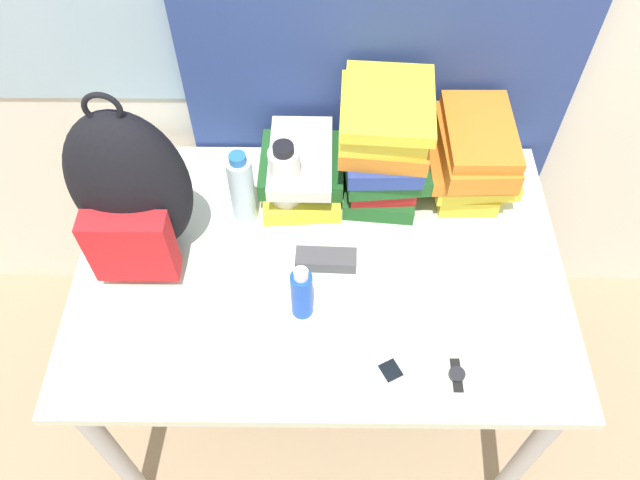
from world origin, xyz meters
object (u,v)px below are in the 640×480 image
book_stack_center (383,143)px  sports_bottle (285,181)px  wristwatch (457,375)px  backpack (131,192)px  book_stack_right (472,157)px  book_stack_left (301,170)px  sunglasses_case (326,260)px  cell_phone (390,372)px  sunscreen_bottle (302,293)px  water_bottle (242,189)px

book_stack_center → sports_bottle: 0.26m
book_stack_center → wristwatch: size_ratio=4.01×
backpack → book_stack_right: 0.85m
book_stack_left → sunglasses_case: 0.27m
book_stack_center → cell_phone: 0.57m
backpack → sports_bottle: 0.38m
book_stack_right → sunscreen_bottle: book_stack_right is taller
book_stack_right → wristwatch: (-0.09, -0.55, -0.11)m
backpack → wristwatch: (0.74, -0.35, -0.20)m
book_stack_center → water_bottle: (-0.35, -0.10, -0.06)m
backpack → sports_bottle: (0.34, 0.12, -0.10)m
sports_bottle → wristwatch: bearing=-50.1°
book_stack_left → wristwatch: (0.36, -0.55, -0.06)m
backpack → book_stack_center: (0.59, 0.20, -0.04)m
book_stack_left → cell_phone: bearing=-69.0°
water_bottle → sunglasses_case: size_ratio=1.47×
backpack → sunglasses_case: size_ratio=3.20×
sunscreen_bottle → cell_phone: sunscreen_bottle is taller
sunscreen_bottle → sunglasses_case: size_ratio=1.09×
book_stack_center → cell_phone: bearing=-90.0°
book_stack_left → wristwatch: bearing=-57.1°
book_stack_left → sunscreen_bottle: (0.01, -0.39, 0.01)m
book_stack_center → sports_bottle: bearing=-161.4°
book_stack_right → sports_bottle: sports_bottle is taller
book_stack_left → cell_phone: size_ratio=2.34×
book_stack_right → sports_bottle: 0.48m
book_stack_left → backpack: bearing=-152.1°
sports_bottle → cell_phone: bearing=-62.2°
wristwatch → book_stack_left: bearing=122.9°
backpack → book_stack_left: size_ratio=1.80×
cell_phone → sunglasses_case: sunglasses_case is taller
cell_phone → backpack: bearing=149.6°
book_stack_right → book_stack_left: bearing=-180.0°
water_bottle → sunglasses_case: bearing=-36.0°
backpack → water_bottle: size_ratio=2.18×
water_bottle → sunglasses_case: water_bottle is taller
book_stack_left → book_stack_right: (0.44, 0.00, 0.05)m
backpack → water_bottle: 0.28m
book_stack_right → sunscreen_bottle: 0.58m
book_stack_center → sunglasses_case: (-0.14, -0.26, -0.15)m
sports_bottle → cell_phone: sports_bottle is taller
sunscreen_bottle → backpack: bearing=154.6°
water_bottle → cell_phone: bearing=-51.6°
backpack → water_bottle: bearing=23.4°
sports_bottle → sunscreen_bottle: (0.05, -0.31, -0.04)m
backpack → sunscreen_bottle: size_ratio=2.94×
book_stack_right → sunscreen_bottle: (-0.43, -0.39, -0.04)m
book_stack_left → sports_bottle: sports_bottle is taller
book_stack_right → wristwatch: size_ratio=3.59×
backpack → book_stack_right: (0.82, 0.20, -0.09)m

